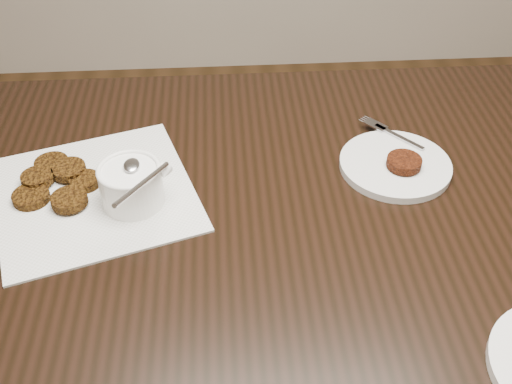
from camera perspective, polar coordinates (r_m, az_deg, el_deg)
table at (r=1.29m, az=3.60°, el=-14.19°), size 1.43×0.92×0.75m
napkin at (r=1.07m, az=-14.79°, el=-0.16°), size 0.40×0.40×0.00m
sauce_ramekin at (r=0.99m, az=-11.82°, el=2.18°), size 0.18×0.18×0.14m
patty_cluster at (r=1.10m, az=-18.13°, el=0.96°), size 0.25×0.25×0.02m
plate_with_patty at (r=1.11m, az=12.90°, el=2.77°), size 0.28×0.28×0.03m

